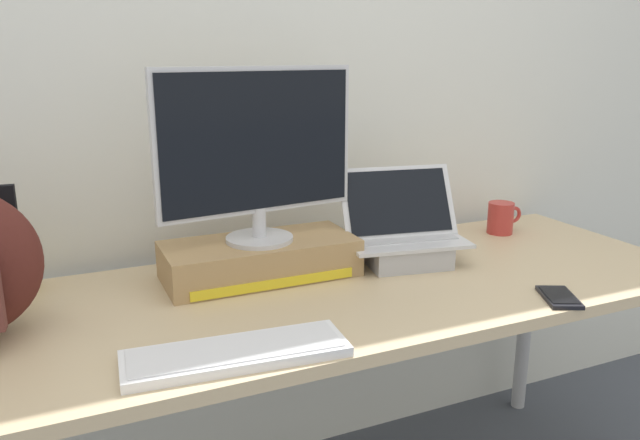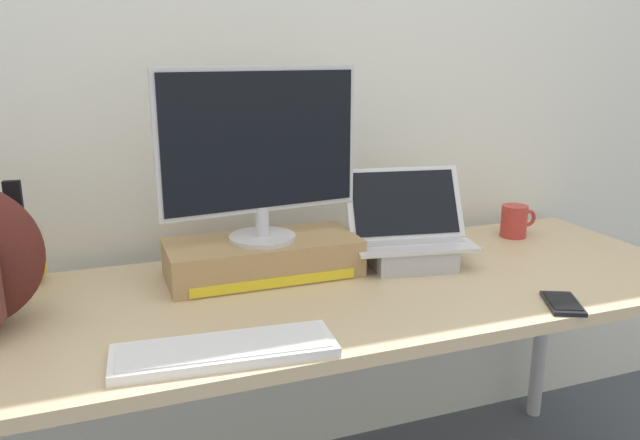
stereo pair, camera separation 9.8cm
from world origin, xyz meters
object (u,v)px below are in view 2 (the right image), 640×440
object	(u,v)px
desktop_monitor	(260,150)
plush_toy	(30,267)
cell_phone	(563,303)
coffee_mug	(515,221)
external_keyboard	(225,350)
toner_box_yellow	(263,257)
open_laptop	(409,244)

from	to	relation	value
desktop_monitor	plush_toy	world-z (taller)	desktop_monitor
plush_toy	desktop_monitor	bearing A→B (deg)	-14.64
cell_phone	coffee_mug	bearing A→B (deg)	89.62
external_keyboard	cell_phone	size ratio (longest dim) A/B	2.93
coffee_mug	cell_phone	xyz separation A→B (m)	(-0.25, -0.51, -0.05)
toner_box_yellow	desktop_monitor	xyz separation A→B (m)	(0.00, -0.00, 0.29)
toner_box_yellow	external_keyboard	bearing A→B (deg)	-114.81
desktop_monitor	coffee_mug	world-z (taller)	desktop_monitor
plush_toy	open_laptop	bearing A→B (deg)	-11.56
desktop_monitor	toner_box_yellow	bearing A→B (deg)	92.33
external_keyboard	plush_toy	distance (m)	0.69
open_laptop	coffee_mug	bearing A→B (deg)	24.48
desktop_monitor	external_keyboard	xyz separation A→B (m)	(-0.19, -0.42, -0.32)
desktop_monitor	external_keyboard	bearing A→B (deg)	-121.46
toner_box_yellow	cell_phone	xyz separation A→B (m)	(0.60, -0.45, -0.04)
toner_box_yellow	open_laptop	world-z (taller)	open_laptop
coffee_mug	plush_toy	bearing A→B (deg)	176.64
desktop_monitor	open_laptop	xyz separation A→B (m)	(0.41, -0.05, -0.28)
external_keyboard	coffee_mug	size ratio (longest dim) A/B	3.57
open_laptop	plush_toy	world-z (taller)	open_laptop
toner_box_yellow	external_keyboard	distance (m)	0.46
desktop_monitor	external_keyboard	distance (m)	0.56
toner_box_yellow	desktop_monitor	distance (m)	0.29
toner_box_yellow	open_laptop	size ratio (longest dim) A/B	1.38
external_keyboard	open_laptop	bearing A→B (deg)	36.33
toner_box_yellow	cell_phone	bearing A→B (deg)	-36.56
open_laptop	external_keyboard	bearing A→B (deg)	-138.89
toner_box_yellow	plush_toy	size ratio (longest dim) A/B	5.92
cell_phone	toner_box_yellow	bearing A→B (deg)	168.99
external_keyboard	plush_toy	size ratio (longest dim) A/B	5.26
plush_toy	external_keyboard	bearing A→B (deg)	-55.90
open_laptop	coffee_mug	size ratio (longest dim) A/B	2.92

